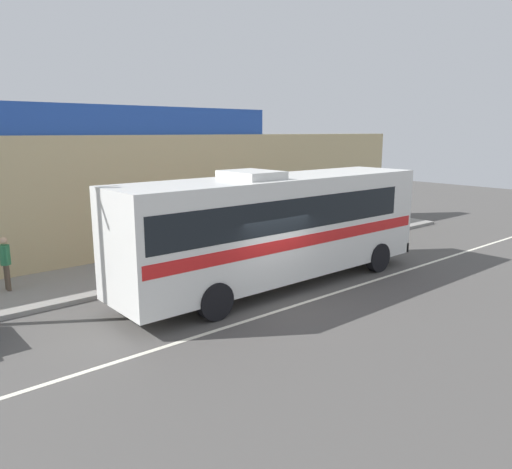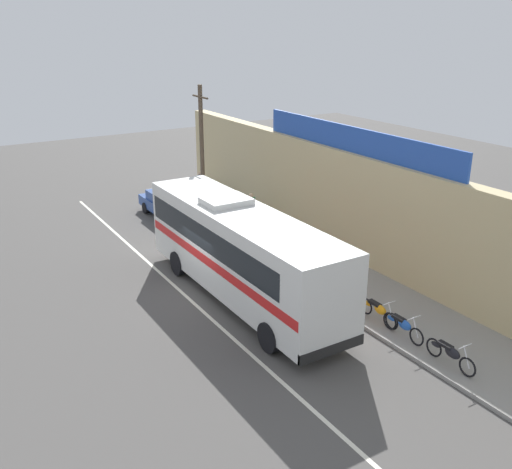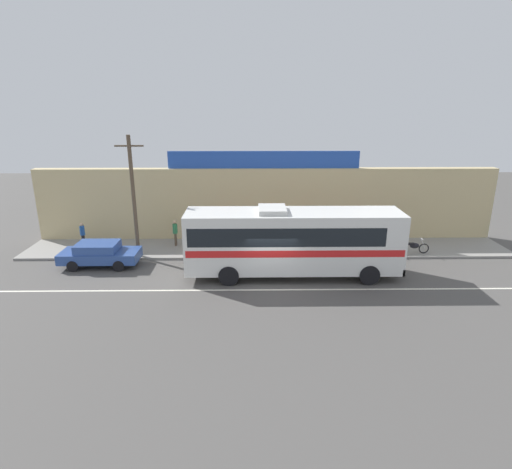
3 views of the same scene
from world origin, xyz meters
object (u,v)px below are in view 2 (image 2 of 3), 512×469
(motorcycle_red, at_px, (450,353))
(pedestrian_near_shop, at_px, (251,206))
(intercity_bus, at_px, (240,248))
(motorcycle_purple, at_px, (378,310))
(motorcycle_orange, at_px, (402,325))
(utility_pole, at_px, (202,152))
(parked_car, at_px, (168,204))
(pedestrian_by_curb, at_px, (200,183))

(motorcycle_red, relative_size, pedestrian_near_shop, 1.15)
(intercity_bus, relative_size, motorcycle_purple, 5.81)
(motorcycle_red, bearing_deg, pedestrian_near_shop, 173.48)
(motorcycle_orange, height_order, pedestrian_near_shop, pedestrian_near_shop)
(utility_pole, relative_size, motorcycle_red, 3.68)
(utility_pole, bearing_deg, parked_car, -144.93)
(pedestrian_by_curb, distance_m, pedestrian_near_shop, 5.81)
(motorcycle_orange, height_order, pedestrian_by_curb, pedestrian_by_curb)
(pedestrian_by_curb, bearing_deg, intercity_bus, -19.69)
(motorcycle_orange, distance_m, pedestrian_near_shop, 12.66)
(motorcycle_orange, bearing_deg, pedestrian_near_shop, 172.53)
(utility_pole, relative_size, motorcycle_purple, 3.66)
(motorcycle_red, xyz_separation_m, motorcycle_orange, (-2.02, 0.02, 0.00))
(parked_car, bearing_deg, intercity_bus, -8.39)
(utility_pole, bearing_deg, pedestrian_near_shop, 43.00)
(motorcycle_purple, relative_size, pedestrian_near_shop, 1.15)
(motorcycle_purple, distance_m, pedestrian_by_curb, 17.18)
(intercity_bus, distance_m, pedestrian_near_shop, 8.40)
(motorcycle_orange, relative_size, pedestrian_near_shop, 1.11)
(utility_pole, distance_m, motorcycle_orange, 14.82)
(utility_pole, xyz_separation_m, motorcycle_orange, (14.47, 0.15, -3.23))
(parked_car, height_order, motorcycle_red, parked_car)
(parked_car, xyz_separation_m, pedestrian_by_curb, (-2.05, 2.98, 0.31))
(motorcycle_red, height_order, pedestrian_by_curb, pedestrian_by_curb)
(motorcycle_purple, relative_size, motorcycle_orange, 1.04)
(motorcycle_orange, bearing_deg, pedestrian_by_curb, 175.20)
(motorcycle_red, relative_size, motorcycle_orange, 1.03)
(intercity_bus, relative_size, pedestrian_by_curb, 7.14)
(pedestrian_near_shop, bearing_deg, utility_pole, -137.00)
(utility_pole, xyz_separation_m, pedestrian_by_curb, (-3.88, 1.69, -2.75))
(motorcycle_purple, height_order, pedestrian_near_shop, pedestrian_near_shop)
(pedestrian_by_curb, height_order, pedestrian_near_shop, pedestrian_near_shop)
(intercity_bus, xyz_separation_m, pedestrian_near_shop, (-6.92, 4.66, -0.95))
(parked_car, bearing_deg, motorcycle_purple, 5.67)
(motorcycle_orange, bearing_deg, motorcycle_purple, 177.33)
(motorcycle_purple, bearing_deg, intercity_bus, -144.98)
(utility_pole, relative_size, pedestrian_near_shop, 4.22)
(intercity_bus, height_order, pedestrian_near_shop, intercity_bus)
(parked_car, distance_m, utility_pole, 3.79)
(motorcycle_orange, bearing_deg, motorcycle_red, -0.59)
(motorcycle_purple, height_order, motorcycle_orange, same)
(motorcycle_purple, bearing_deg, parked_car, -174.33)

